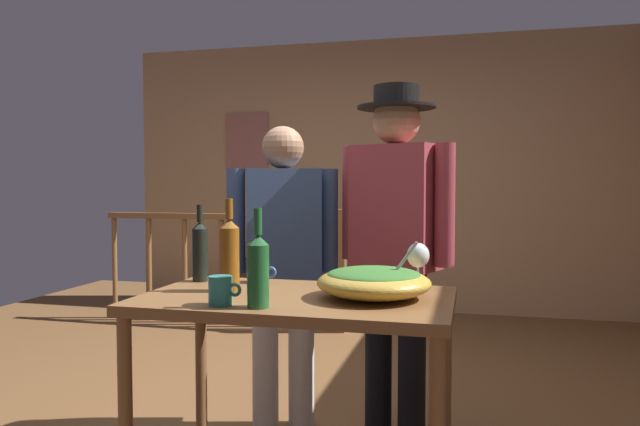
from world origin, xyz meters
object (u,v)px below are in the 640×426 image
mug_teal (221,291)px  person_standing_left (283,254)px  salad_bowl (374,281)px  wine_glass (418,257)px  flat_screen_tv (284,237)px  serving_table (297,322)px  wine_bottle_amber (229,253)px  stair_railing (260,257)px  person_standing_right (396,230)px  framed_picture (247,142)px  mug_blue (259,273)px  wine_bottle_dark (200,250)px  tv_console (285,286)px  wine_bottle_green (258,269)px

mug_teal → person_standing_left: 0.95m
salad_bowl → wine_glass: (0.14, 0.25, 0.06)m
flat_screen_tv → person_standing_left: person_standing_left is taller
mug_teal → serving_table: bearing=49.6°
mug_teal → person_standing_left: (-0.08, 0.94, 0.01)m
serving_table → person_standing_left: size_ratio=0.76×
wine_bottle_amber → stair_railing: bearing=107.6°
person_standing_right → framed_picture: bearing=-36.2°
mug_blue → wine_glass: bearing=2.2°
salad_bowl → wine_bottle_dark: wine_bottle_dark is taller
stair_railing → flat_screen_tv: stair_railing is taller
person_standing_right → serving_table: bearing=89.7°
wine_bottle_dark → person_standing_right: person_standing_right is taller
salad_bowl → mug_blue: 0.57m
flat_screen_tv → mug_blue: (0.87, -3.07, 0.13)m
tv_console → salad_bowl: bearing=-67.3°
tv_console → wine_bottle_dark: 3.27m
tv_console → serving_table: 3.55m
flat_screen_tv → wine_bottle_dark: 3.17m
flat_screen_tv → person_standing_left: (0.82, -2.61, 0.16)m
salad_bowl → mug_teal: (-0.49, -0.25, -0.01)m
wine_bottle_amber → flat_screen_tv: bearing=104.1°
flat_screen_tv → mug_teal: (0.90, -3.55, 0.14)m
flat_screen_tv → wine_bottle_amber: 3.41m
wine_bottle_amber → mug_teal: wine_bottle_amber is taller
salad_bowl → person_standing_left: bearing=129.2°
stair_railing → framed_picture: bearing=116.7°
mug_blue → person_standing_right: (0.51, 0.47, 0.15)m
wine_bottle_green → mug_teal: 0.16m
serving_table → wine_glass: size_ratio=6.35×
stair_railing → wine_bottle_amber: 2.82m
framed_picture → salad_bowl: bearing=-62.5°
salad_bowl → person_standing_right: size_ratio=0.25×
wine_bottle_amber → wine_bottle_green: bearing=-51.1°
flat_screen_tv → wine_bottle_amber: bearing=-75.9°
mug_teal → person_standing_right: size_ratio=0.07×
stair_railing → wine_glass: bearing=-57.5°
framed_picture → wine_bottle_green: 4.23m
flat_screen_tv → serving_table: 3.49m
wine_bottle_green → mug_blue: wine_bottle_green is taller
wine_bottle_amber → wine_bottle_green: (0.21, -0.26, -0.02)m
framed_picture → flat_screen_tv: bearing=-33.1°
flat_screen_tv → serving_table: flat_screen_tv is taller
tv_console → mug_blue: (0.87, -3.10, 0.61)m
framed_picture → flat_screen_tv: framed_picture is taller
framed_picture → flat_screen_tv: 1.10m
framed_picture → salad_bowl: (1.88, -3.62, -0.77)m
framed_picture → stair_railing: (0.48, -0.95, -1.05)m
flat_screen_tv → tv_console: bearing=90.0°
wine_glass → flat_screen_tv: bearing=116.6°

